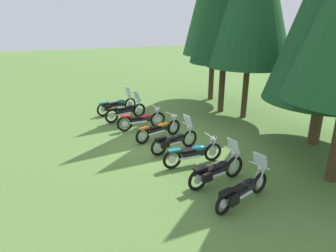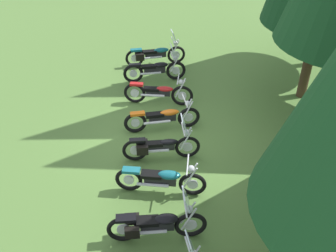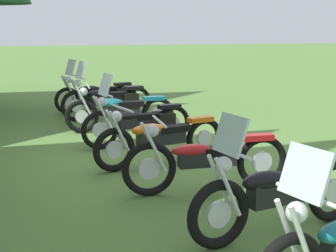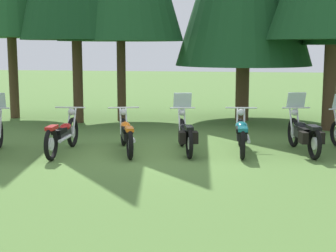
# 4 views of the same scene
# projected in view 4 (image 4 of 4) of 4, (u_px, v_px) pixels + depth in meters

# --- Properties ---
(ground_plane) EXTENTS (80.00, 80.00, 0.00)m
(ground_plane) POSITION_uv_depth(u_px,v_px,m) (150.00, 153.00, 12.09)
(ground_plane) COLOR #547A38
(motorcycle_2) EXTENTS (0.75, 2.34, 1.02)m
(motorcycle_2) POSITION_uv_depth(u_px,v_px,m) (63.00, 134.00, 12.00)
(motorcycle_2) COLOR black
(motorcycle_2) RESTS_ON ground_plane
(motorcycle_3) EXTENTS (1.04, 2.25, 1.00)m
(motorcycle_3) POSITION_uv_depth(u_px,v_px,m) (126.00, 134.00, 12.15)
(motorcycle_3) COLOR black
(motorcycle_3) RESTS_ON ground_plane
(motorcycle_4) EXTENTS (0.83, 2.12, 1.36)m
(motorcycle_4) POSITION_uv_depth(u_px,v_px,m) (186.00, 133.00, 12.07)
(motorcycle_4) COLOR black
(motorcycle_4) RESTS_ON ground_plane
(motorcycle_5) EXTENTS (0.77, 2.30, 1.00)m
(motorcycle_5) POSITION_uv_depth(u_px,v_px,m) (242.00, 133.00, 12.10)
(motorcycle_5) COLOR black
(motorcycle_5) RESTS_ON ground_plane
(motorcycle_6) EXTENTS (0.90, 2.18, 1.37)m
(motorcycle_6) POSITION_uv_depth(u_px,v_px,m) (304.00, 133.00, 11.99)
(motorcycle_6) COLOR black
(motorcycle_6) RESTS_ON ground_plane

